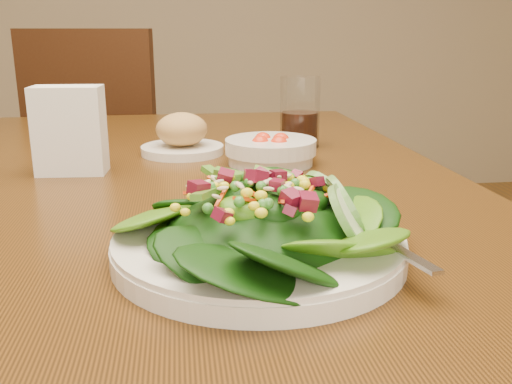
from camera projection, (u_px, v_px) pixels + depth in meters
The scene contains 7 objects.
dining_table at pixel (178, 240), 0.91m from camera, with size 0.90×1.40×0.75m.
chair_far at pixel (111, 170), 1.91m from camera, with size 0.57×0.57×0.97m.
salad_plate at pixel (269, 227), 0.57m from camera, with size 0.30×0.30×0.09m.
bread_plate at pixel (182, 137), 1.05m from camera, with size 0.15×0.15×0.08m.
tomato_bowl at pixel (271, 151), 0.97m from camera, with size 0.16×0.16×0.05m.
drinking_glass at pixel (300, 117), 1.11m from camera, with size 0.08×0.08×0.14m.
napkin_holder at pixel (69, 128), 0.90m from camera, with size 0.11×0.07×0.14m.
Camera 1 is at (0.01, -0.86, 0.98)m, focal length 40.00 mm.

